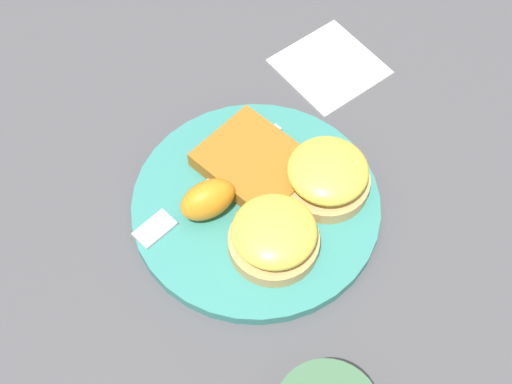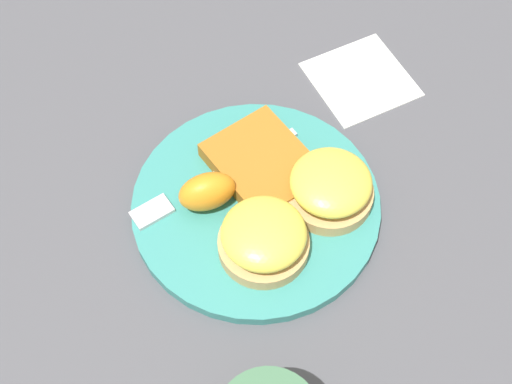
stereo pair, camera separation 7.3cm
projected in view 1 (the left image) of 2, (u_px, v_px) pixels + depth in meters
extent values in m
plane|color=#4C4C51|center=(256.00, 209.00, 0.76)|extent=(1.10, 1.10, 0.00)
cylinder|color=teal|center=(256.00, 205.00, 0.75)|extent=(0.26, 0.26, 0.01)
cylinder|color=tan|center=(274.00, 242.00, 0.71)|extent=(0.09, 0.09, 0.02)
ellipsoid|color=yellow|center=(274.00, 231.00, 0.69)|extent=(0.08, 0.08, 0.03)
cylinder|color=tan|center=(326.00, 183.00, 0.75)|extent=(0.09, 0.09, 0.02)
ellipsoid|color=yellow|center=(328.00, 170.00, 0.73)|extent=(0.08, 0.08, 0.03)
cube|color=#A9671F|center=(256.00, 164.00, 0.76)|extent=(0.11, 0.09, 0.02)
ellipsoid|color=orange|center=(208.00, 200.00, 0.72)|extent=(0.05, 0.07, 0.04)
cube|color=silver|center=(244.00, 155.00, 0.77)|extent=(0.01, 0.11, 0.00)
cube|color=silver|center=(155.00, 229.00, 0.73)|extent=(0.03, 0.04, 0.00)
cube|color=white|center=(330.00, 66.00, 0.86)|extent=(0.13, 0.13, 0.00)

